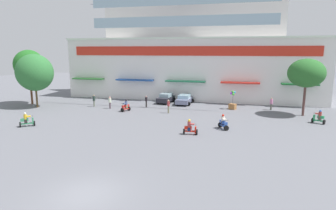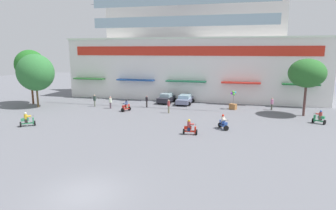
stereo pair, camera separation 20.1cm
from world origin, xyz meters
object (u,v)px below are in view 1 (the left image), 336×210
pedestrian_1 (110,102)px  pedestrian_3 (168,105)px  scooter_rider_4 (223,123)px  plaza_tree_0 (29,65)px  scooter_rider_0 (126,106)px  scooter_rider_2 (319,118)px  parked_car_1 (184,99)px  scooter_rider_1 (27,121)px  pedestrian_0 (94,100)px  balloon_vendor_cart (233,101)px  pedestrian_4 (271,103)px  plaza_tree_2 (35,73)px  plaza_tree_1 (306,73)px  parked_car_0 (166,98)px  pedestrian_2 (146,101)px  scooter_rider_3 (190,128)px

pedestrian_1 → pedestrian_3: (8.38, -0.87, 0.07)m
scooter_rider_4 → plaza_tree_0: bearing=166.1°
scooter_rider_0 → pedestrian_1: pedestrian_1 is taller
scooter_rider_2 → pedestrian_3: size_ratio=0.88×
parked_car_1 → pedestrian_3: size_ratio=2.58×
scooter_rider_1 → scooter_rider_4: scooter_rider_1 is taller
pedestrian_0 → balloon_vendor_cart: size_ratio=0.65×
pedestrian_3 → scooter_rider_2: bearing=-3.6°
parked_car_1 → pedestrian_4: 12.02m
balloon_vendor_cart → scooter_rider_0: bearing=-160.6°
plaza_tree_2 → scooter_rider_2: (35.47, -0.21, -4.17)m
pedestrian_3 → scooter_rider_4: bearing=-39.2°
plaza_tree_1 → scooter_rider_1: bearing=-156.4°
plaza_tree_0 → pedestrian_3: (20.88, -1.08, -4.70)m
plaza_tree_2 → pedestrian_1: plaza_tree_2 is taller
scooter_rider_0 → plaza_tree_1: bearing=7.6°
parked_car_0 → pedestrian_2: 4.42m
plaza_tree_1 → scooter_rider_0: bearing=-172.4°
plaza_tree_1 → pedestrian_4: plaza_tree_1 is taller
pedestrian_4 → plaza_tree_0: bearing=-172.9°
parked_car_1 → scooter_rider_4: bearing=-62.8°
pedestrian_0 → balloon_vendor_cart: (18.85, 2.85, 0.17)m
scooter_rider_4 → pedestrian_0: pedestrian_0 is taller
scooter_rider_0 → parked_car_1: bearing=47.2°
parked_car_1 → scooter_rider_3: 15.65m
pedestrian_0 → plaza_tree_0: bearing=-176.9°
scooter_rider_0 → pedestrian_1: size_ratio=0.94×
scooter_rider_2 → pedestrian_1: (-25.37, 1.95, 0.29)m
scooter_rider_2 → balloon_vendor_cart: size_ratio=0.59×
scooter_rider_4 → pedestrian_0: bearing=157.9°
plaza_tree_0 → pedestrian_2: bearing=6.3°
scooter_rider_0 → scooter_rider_2: (22.62, -0.82, 0.00)m
scooter_rider_1 → pedestrian_2: pedestrian_2 is taller
plaza_tree_0 → parked_car_0: bearing=17.6°
pedestrian_3 → balloon_vendor_cart: size_ratio=0.67×
scooter_rider_4 → pedestrian_2: size_ratio=0.96×
pedestrian_3 → plaza_tree_0: bearing=177.0°
pedestrian_3 → pedestrian_4: bearing=22.6°
plaza_tree_1 → parked_car_1: bearing=165.5°
pedestrian_0 → pedestrian_4: bearing=8.8°
plaza_tree_0 → pedestrian_4: (33.55, 4.21, -4.76)m
pedestrian_0 → pedestrian_1: bearing=-14.8°
plaza_tree_0 → pedestrian_2: (16.97, 1.88, -4.79)m
parked_car_0 → plaza_tree_1: bearing=-13.4°
plaza_tree_0 → parked_car_1: bearing=14.4°
parked_car_1 → pedestrian_4: (11.94, -1.34, 0.22)m
balloon_vendor_cart → pedestrian_4: bearing=9.6°
scooter_rider_3 → balloon_vendor_cart: balloon_vendor_cart is taller
pedestrian_3 → plaza_tree_1: bearing=9.3°
plaza_tree_1 → plaza_tree_2: size_ratio=0.94×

